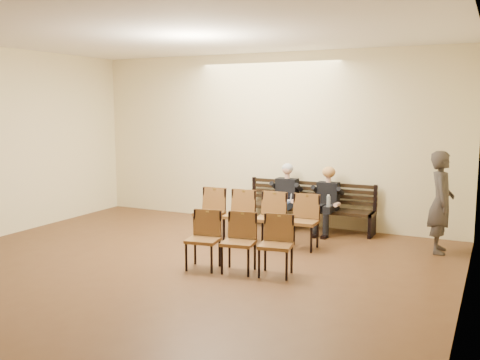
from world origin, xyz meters
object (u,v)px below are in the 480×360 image
at_px(seated_man, 285,198).
at_px(passerby, 441,195).
at_px(laptop, 281,202).
at_px(chair_row_front, 254,218).
at_px(chair_row_back, 239,243).
at_px(seated_woman, 326,203).
at_px(water_bottle, 328,207).
at_px(bench, 308,219).
at_px(bag, 242,232).

bearing_deg(seated_man, passerby, -9.28).
relative_size(seated_man, passerby, 0.64).
bearing_deg(laptop, passerby, -13.58).
height_order(laptop, passerby, passerby).
bearing_deg(passerby, chair_row_front, 98.25).
relative_size(chair_row_front, chair_row_back, 1.45).
relative_size(seated_woman, chair_row_front, 0.51).
bearing_deg(water_bottle, chair_row_back, -102.40).
xyz_separation_m(bench, bag, (-0.81, -1.32, -0.07)).
relative_size(laptop, water_bottle, 1.35).
distance_m(bench, seated_man, 0.61).
bearing_deg(laptop, bench, 24.38).
height_order(bench, bag, bench).
distance_m(laptop, passerby, 3.00).
distance_m(bag, chair_row_front, 0.44).
bearing_deg(bench, chair_row_front, -109.76).
height_order(seated_man, chair_row_front, seated_man).
height_order(seated_woman, laptop, seated_woman).
relative_size(bench, bag, 6.17).
distance_m(laptop, bag, 1.17).
xyz_separation_m(seated_woman, laptop, (-0.86, -0.16, -0.02)).
bearing_deg(bench, water_bottle, -38.14).
xyz_separation_m(bag, chair_row_back, (0.77, -1.70, 0.28)).
xyz_separation_m(bench, chair_row_front, (-0.51, -1.43, 0.24)).
height_order(bench, water_bottle, water_bottle).
distance_m(seated_woman, laptop, 0.88).
relative_size(laptop, chair_row_front, 0.14).
bearing_deg(bag, bench, 58.60).
xyz_separation_m(bench, laptop, (-0.45, -0.28, 0.34)).
height_order(seated_man, bag, seated_man).
bearing_deg(bag, seated_man, 72.88).
relative_size(water_bottle, chair_row_back, 0.15).
xyz_separation_m(seated_man, chair_row_front, (-0.08, -1.31, -0.16)).
xyz_separation_m(laptop, chair_row_back, (0.41, -2.74, -0.13)).
xyz_separation_m(passerby, chair_row_back, (-2.54, -2.42, -0.54)).
bearing_deg(bench, chair_row_back, -90.71).
distance_m(seated_man, chair_row_back, 2.94).
height_order(seated_woman, chair_row_front, seated_woman).
height_order(seated_man, water_bottle, seated_man).
height_order(passerby, chair_row_front, passerby).
distance_m(seated_woman, passerby, 2.18).
relative_size(bench, chair_row_front, 1.14).
bearing_deg(laptop, seated_man, 76.75).
xyz_separation_m(bag, passerby, (3.31, 0.72, 0.82)).
distance_m(laptop, water_bottle, 1.00).
distance_m(bag, chair_row_back, 1.89).
xyz_separation_m(seated_man, seated_woman, (0.84, 0.00, -0.05)).
bearing_deg(bag, laptop, 71.24).
distance_m(seated_woman, chair_row_back, 2.94).
distance_m(passerby, chair_row_back, 3.55).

